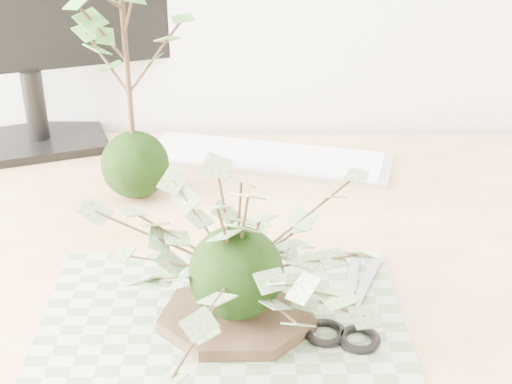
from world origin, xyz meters
TOP-DOWN VIEW (x-y plane):
  - desk at (-0.02, 1.23)m, footprint 1.60×0.70m
  - cutting_mat at (-0.04, 1.02)m, footprint 0.41×0.28m
  - stone_dish at (-0.02, 1.01)m, footprint 0.18×0.18m
  - ivy_kokedama at (-0.02, 1.01)m, footprint 0.37×0.37m
  - keyboard at (0.01, 1.45)m, footprint 0.43×0.22m
  - scissors at (0.11, 1.00)m, footprint 0.09×0.19m

SIDE VIEW (x-z plane):
  - desk at x=-0.02m, z-range 0.28..1.02m
  - cutting_mat at x=-0.04m, z-range 0.74..0.74m
  - keyboard at x=0.01m, z-range 0.74..0.76m
  - scissors at x=0.11m, z-range 0.74..0.75m
  - stone_dish at x=-0.02m, z-range 0.74..0.76m
  - ivy_kokedama at x=-0.02m, z-range 0.76..0.96m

